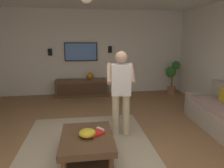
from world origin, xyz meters
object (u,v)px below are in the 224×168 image
object	(u,v)px
remote_white	(100,129)
vase_round	(90,76)
potted_plant_tall	(172,74)
bowl	(87,133)
book	(96,133)
media_console	(82,88)
wall_speaker_right	(50,52)
coffee_table	(87,142)
tv	(81,52)
person_standing	(121,89)
wall_speaker_left	(110,49)

from	to	relation	value
remote_white	vase_round	distance (m)	3.41
potted_plant_tall	bowl	xyz separation A→B (m)	(-3.44, 2.93, -0.22)
book	media_console	bearing A→B (deg)	-118.98
book	wall_speaker_right	size ratio (longest dim) A/B	1.00
media_console	bowl	distance (m)	3.57
coffee_table	wall_speaker_right	size ratio (longest dim) A/B	4.55
media_console	tv	xyz separation A→B (m)	(0.24, -0.00, 1.15)
remote_white	potted_plant_tall	bearing A→B (deg)	102.27
tv	book	size ratio (longest dim) A/B	4.84
tv	vase_round	bearing A→B (deg)	53.09
person_standing	remote_white	size ratio (longest dim) A/B	10.93
book	wall_speaker_left	xyz separation A→B (m)	(3.77, -0.72, 1.07)
bowl	vase_round	distance (m)	3.62
media_console	wall_speaker_right	bearing A→B (deg)	-104.48
person_standing	book	distance (m)	1.03
coffee_table	vase_round	xyz separation A→B (m)	(3.58, -0.18, 0.36)
remote_white	bowl	bearing A→B (deg)	-83.61
media_console	bowl	size ratio (longest dim) A/B	6.56
book	remote_white	bearing A→B (deg)	-148.96
coffee_table	potted_plant_tall	world-z (taller)	potted_plant_tall
media_console	bowl	xyz separation A→B (m)	(-3.57, -0.10, 0.18)
tv	bowl	distance (m)	3.93
tv	wall_speaker_left	world-z (taller)	tv
wall_speaker_left	media_console	bearing A→B (deg)	104.90
bowl	remote_white	xyz separation A→B (m)	(0.21, -0.22, -0.05)
person_standing	vase_round	bearing A→B (deg)	16.30
coffee_table	vase_round	size ratio (longest dim) A/B	4.55
tv	wall_speaker_left	size ratio (longest dim) A/B	4.84
media_console	book	bearing A→B (deg)	3.79
wall_speaker_left	vase_round	bearing A→B (deg)	107.43
person_standing	wall_speaker_right	world-z (taller)	person_standing
person_standing	book	bearing A→B (deg)	150.67
wall_speaker_left	coffee_table	bearing A→B (deg)	167.15
coffee_table	vase_round	bearing A→B (deg)	-2.89
media_console	wall_speaker_left	distance (m)	1.57
wall_speaker_left	bowl	bearing A→B (deg)	167.35
book	wall_speaker_right	world-z (taller)	wall_speaker_right
potted_plant_tall	wall_speaker_right	size ratio (longest dim) A/B	5.08
bowl	vase_round	bearing A→B (deg)	-2.74
coffee_table	book	size ratio (longest dim) A/B	4.55
book	vase_round	world-z (taller)	vase_round
media_console	remote_white	xyz separation A→B (m)	(-3.36, -0.31, 0.14)
coffee_table	bowl	bearing A→B (deg)	-160.24
book	vase_round	size ratio (longest dim) A/B	1.00
bowl	vase_round	xyz separation A→B (m)	(3.61, -0.17, 0.20)
potted_plant_tall	vase_round	size ratio (longest dim) A/B	5.08
coffee_table	person_standing	xyz separation A→B (m)	(0.75, -0.67, 0.64)
vase_round	wall_speaker_left	world-z (taller)	wall_speaker_left
coffee_table	book	bearing A→B (deg)	-79.92
potted_plant_tall	bowl	bearing A→B (deg)	139.59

